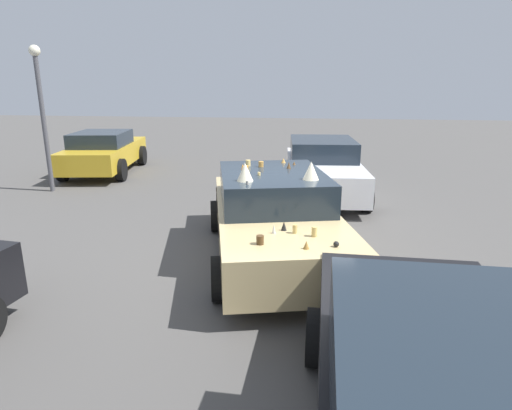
{
  "coord_description": "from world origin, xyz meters",
  "views": [
    {
      "loc": [
        -6.86,
        -0.63,
        2.86
      ],
      "look_at": [
        0.0,
        0.3,
        0.9
      ],
      "focal_mm": 30.39,
      "sensor_mm": 36.0,
      "label": 1
    }
  ],
  "objects_px": {
    "parked_sedan_row_back_far": "(322,168)",
    "parked_sedan_behind_left": "(444,405)",
    "parked_sedan_behind_right": "(104,152)",
    "art_car_decorated": "(273,215)",
    "lot_lamp_post": "(41,104)"
  },
  "relations": [
    {
      "from": "parked_sedan_row_back_far",
      "to": "parked_sedan_behind_left",
      "type": "bearing_deg",
      "value": 0.53
    },
    {
      "from": "parked_sedan_behind_right",
      "to": "parked_sedan_row_back_far",
      "type": "height_order",
      "value": "parked_sedan_row_back_far"
    },
    {
      "from": "art_car_decorated",
      "to": "parked_sedan_behind_right",
      "type": "bearing_deg",
      "value": -149.48
    },
    {
      "from": "art_car_decorated",
      "to": "parked_sedan_behind_right",
      "type": "relative_size",
      "value": 1.08
    },
    {
      "from": "art_car_decorated",
      "to": "parked_sedan_behind_right",
      "type": "distance_m",
      "value": 8.85
    },
    {
      "from": "lot_lamp_post",
      "to": "art_car_decorated",
      "type": "bearing_deg",
      "value": -120.29
    },
    {
      "from": "parked_sedan_behind_right",
      "to": "lot_lamp_post",
      "type": "distance_m",
      "value": 3.08
    },
    {
      "from": "parked_sedan_row_back_far",
      "to": "parked_sedan_behind_left",
      "type": "distance_m",
      "value": 8.56
    },
    {
      "from": "art_car_decorated",
      "to": "parked_sedan_row_back_far",
      "type": "bearing_deg",
      "value": 154.97
    },
    {
      "from": "art_car_decorated",
      "to": "parked_sedan_behind_left",
      "type": "bearing_deg",
      "value": 6.89
    },
    {
      "from": "parked_sedan_behind_left",
      "to": "lot_lamp_post",
      "type": "height_order",
      "value": "lot_lamp_post"
    },
    {
      "from": "parked_sedan_row_back_far",
      "to": "parked_sedan_behind_right",
      "type": "bearing_deg",
      "value": -111.01
    },
    {
      "from": "parked_sedan_behind_right",
      "to": "parked_sedan_row_back_far",
      "type": "distance_m",
      "value": 7.33
    },
    {
      "from": "parked_sedan_behind_right",
      "to": "lot_lamp_post",
      "type": "bearing_deg",
      "value": 164.94
    },
    {
      "from": "parked_sedan_behind_right",
      "to": "parked_sedan_behind_left",
      "type": "distance_m",
      "value": 13.15
    }
  ]
}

